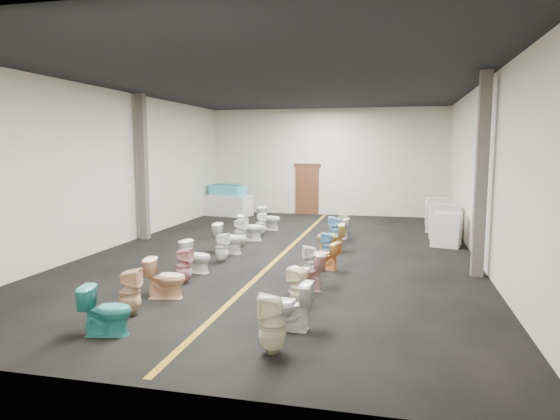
# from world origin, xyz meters

# --- Properties ---
(floor) EXTENTS (16.00, 16.00, 0.00)m
(floor) POSITION_xyz_m (0.00, 0.00, 0.00)
(floor) COLOR black
(floor) RESTS_ON ground
(ceiling) EXTENTS (16.00, 16.00, 0.00)m
(ceiling) POSITION_xyz_m (0.00, 0.00, 4.50)
(ceiling) COLOR black
(ceiling) RESTS_ON ground
(wall_back) EXTENTS (10.00, 0.00, 10.00)m
(wall_back) POSITION_xyz_m (0.00, 8.00, 2.25)
(wall_back) COLOR beige
(wall_back) RESTS_ON ground
(wall_front) EXTENTS (10.00, 0.00, 10.00)m
(wall_front) POSITION_xyz_m (0.00, -8.00, 2.25)
(wall_front) COLOR beige
(wall_front) RESTS_ON ground
(wall_left) EXTENTS (0.00, 16.00, 16.00)m
(wall_left) POSITION_xyz_m (-5.00, 0.00, 2.25)
(wall_left) COLOR beige
(wall_left) RESTS_ON ground
(wall_right) EXTENTS (0.00, 16.00, 16.00)m
(wall_right) POSITION_xyz_m (5.00, 0.00, 2.25)
(wall_right) COLOR beige
(wall_right) RESTS_ON ground
(aisle_stripe) EXTENTS (0.12, 15.60, 0.01)m
(aisle_stripe) POSITION_xyz_m (0.00, 0.00, 0.00)
(aisle_stripe) COLOR #936B15
(aisle_stripe) RESTS_ON floor
(back_door) EXTENTS (1.00, 0.10, 2.10)m
(back_door) POSITION_xyz_m (-0.80, 7.94, 1.05)
(back_door) COLOR #562D19
(back_door) RESTS_ON floor
(door_frame) EXTENTS (1.15, 0.08, 0.10)m
(door_frame) POSITION_xyz_m (-0.80, 7.95, 2.12)
(door_frame) COLOR #331C11
(door_frame) RESTS_ON back_door
(column_left) EXTENTS (0.25, 0.25, 4.50)m
(column_left) POSITION_xyz_m (-4.75, 1.00, 2.25)
(column_left) COLOR #59544C
(column_left) RESTS_ON floor
(column_right) EXTENTS (0.25, 0.25, 4.50)m
(column_right) POSITION_xyz_m (4.75, -1.50, 2.25)
(column_right) COLOR #59544C
(column_right) RESTS_ON floor
(display_table) EXTENTS (2.10, 1.32, 0.87)m
(display_table) POSITION_xyz_m (-3.99, 6.75, 0.43)
(display_table) COLOR silver
(display_table) RESTS_ON floor
(bathtub) EXTENTS (1.81, 0.99, 0.55)m
(bathtub) POSITION_xyz_m (-3.99, 6.75, 1.07)
(bathtub) COLOR #47BECC
(bathtub) RESTS_ON display_table
(appliance_crate_a) EXTENTS (0.94, 0.94, 0.99)m
(appliance_crate_a) POSITION_xyz_m (4.40, 1.92, 0.49)
(appliance_crate_a) COLOR silver
(appliance_crate_a) RESTS_ON floor
(appliance_crate_b) EXTENTS (0.82, 0.82, 1.11)m
(appliance_crate_b) POSITION_xyz_m (4.40, 3.10, 0.55)
(appliance_crate_b) COLOR beige
(appliance_crate_b) RESTS_ON floor
(appliance_crate_c) EXTENTS (0.95, 0.95, 0.90)m
(appliance_crate_c) POSITION_xyz_m (4.40, 4.44, 0.45)
(appliance_crate_c) COLOR beige
(appliance_crate_c) RESTS_ON floor
(appliance_crate_d) EXTENTS (0.77, 0.77, 1.03)m
(appliance_crate_d) POSITION_xyz_m (4.40, 5.80, 0.52)
(appliance_crate_d) COLOR silver
(appliance_crate_d) RESTS_ON floor
(toilet_left_0) EXTENTS (0.83, 0.58, 0.77)m
(toilet_left_0) POSITION_xyz_m (-1.31, -6.57, 0.39)
(toilet_left_0) COLOR teal
(toilet_left_0) RESTS_ON floor
(toilet_left_1) EXTENTS (0.45, 0.44, 0.82)m
(toilet_left_1) POSITION_xyz_m (-1.44, -5.67, 0.41)
(toilet_left_1) COLOR #E5B68D
(toilet_left_1) RESTS_ON floor
(toilet_left_2) EXTENTS (0.82, 0.55, 0.78)m
(toilet_left_2) POSITION_xyz_m (-1.29, -4.61, 0.39)
(toilet_left_2) COLOR #FFC392
(toilet_left_2) RESTS_ON floor
(toilet_left_3) EXTENTS (0.38, 0.37, 0.77)m
(toilet_left_3) POSITION_xyz_m (-1.38, -3.58, 0.38)
(toilet_left_3) COLOR #D18A8F
(toilet_left_3) RESTS_ON floor
(toilet_left_4) EXTENTS (0.79, 0.55, 0.74)m
(toilet_left_4) POSITION_xyz_m (-1.49, -2.64, 0.37)
(toilet_left_4) COLOR white
(toilet_left_4) RESTS_ON floor
(toilet_left_5) EXTENTS (0.34, 0.33, 0.73)m
(toilet_left_5) POSITION_xyz_m (-1.29, -1.49, 0.37)
(toilet_left_5) COLOR white
(toilet_left_5) RESTS_ON floor
(toilet_left_6) EXTENTS (0.82, 0.49, 0.83)m
(toilet_left_6) POSITION_xyz_m (-1.45, -0.49, 0.41)
(toilet_left_6) COLOR white
(toilet_left_6) RESTS_ON floor
(toilet_left_7) EXTENTS (0.46, 0.45, 0.83)m
(toilet_left_7) POSITION_xyz_m (-1.45, 0.50, 0.42)
(toilet_left_7) COLOR white
(toilet_left_7) RESTS_ON floor
(toilet_left_8) EXTENTS (0.88, 0.64, 0.81)m
(toilet_left_8) POSITION_xyz_m (-1.41, 1.45, 0.41)
(toilet_left_8) COLOR white
(toilet_left_8) RESTS_ON floor
(toilet_left_9) EXTENTS (0.44, 0.44, 0.75)m
(toilet_left_9) POSITION_xyz_m (-1.36, 2.44, 0.38)
(toilet_left_9) COLOR white
(toilet_left_9) RESTS_ON floor
(toilet_left_10) EXTENTS (0.89, 0.65, 0.81)m
(toilet_left_10) POSITION_xyz_m (-1.33, 3.53, 0.40)
(toilet_left_10) COLOR white
(toilet_left_10) RESTS_ON floor
(toilet_right_0) EXTENTS (0.45, 0.44, 0.85)m
(toilet_right_0) POSITION_xyz_m (1.32, -6.68, 0.43)
(toilet_right_0) COLOR beige
(toilet_right_0) RESTS_ON floor
(toilet_right_1) EXTENTS (0.78, 0.46, 0.78)m
(toilet_right_1) POSITION_xyz_m (1.34, -5.71, 0.39)
(toilet_right_1) COLOR silver
(toilet_right_1) RESTS_ON floor
(toilet_right_2) EXTENTS (0.45, 0.44, 0.75)m
(toilet_right_2) POSITION_xyz_m (1.31, -4.61, 0.37)
(toilet_right_2) COLOR #F4ECC3
(toilet_right_2) RESTS_ON floor
(toilet_right_3) EXTENTS (0.87, 0.66, 0.78)m
(toilet_right_3) POSITION_xyz_m (1.21, -3.58, 0.39)
(toilet_right_3) COLOR #D49A98
(toilet_right_3) RESTS_ON floor
(toilet_right_4) EXTENTS (0.43, 0.43, 0.75)m
(toilet_right_4) POSITION_xyz_m (1.17, -2.62, 0.37)
(toilet_right_4) COLOR silver
(toilet_right_4) RESTS_ON floor
(toilet_right_5) EXTENTS (0.74, 0.59, 0.66)m
(toilet_right_5) POSITION_xyz_m (1.37, -1.64, 0.33)
(toilet_right_5) COLOR #F59E4B
(toilet_right_5) RESTS_ON floor
(toilet_right_6) EXTENTS (0.34, 0.33, 0.70)m
(toilet_right_6) POSITION_xyz_m (1.26, -0.62, 0.35)
(toilet_right_6) COLOR #67A2CC
(toilet_right_6) RESTS_ON floor
(toilet_right_7) EXTENTS (0.79, 0.46, 0.79)m
(toilet_right_7) POSITION_xyz_m (1.22, 0.37, 0.40)
(toilet_right_7) COLOR #E9C45E
(toilet_right_7) RESTS_ON floor
(toilet_right_8) EXTENTS (0.44, 0.43, 0.85)m
(toilet_right_8) POSITION_xyz_m (1.20, 1.43, 0.42)
(toilet_right_8) COLOR #82B9E9
(toilet_right_8) RESTS_ON floor
(toilet_right_9) EXTENTS (0.72, 0.53, 0.66)m
(toilet_right_9) POSITION_xyz_m (1.22, 2.39, 0.33)
(toilet_right_9) COLOR white
(toilet_right_9) RESTS_ON floor
(toilet_right_10) EXTENTS (0.40, 0.40, 0.68)m
(toilet_right_10) POSITION_xyz_m (1.27, 3.38, 0.34)
(toilet_right_10) COLOR beige
(toilet_right_10) RESTS_ON floor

